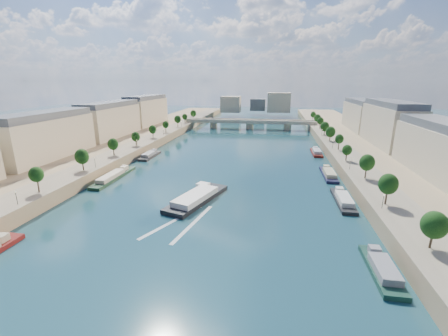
% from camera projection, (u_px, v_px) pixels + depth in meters
% --- Properties ---
extents(ground, '(700.00, 700.00, 0.00)m').
position_uv_depth(ground, '(229.00, 166.00, 147.45)').
color(ground, '#0C3336').
rests_on(ground, ground).
extents(quay_left, '(44.00, 520.00, 5.00)m').
position_uv_depth(quay_left, '(95.00, 155.00, 158.24)').
color(quay_left, '#9E8460').
rests_on(quay_left, ground).
extents(quay_right, '(44.00, 520.00, 5.00)m').
position_uv_depth(quay_right, '(386.00, 167.00, 135.27)').
color(quay_right, '#9E8460').
rests_on(quay_right, ground).
extents(pave_left, '(14.00, 520.00, 0.10)m').
position_uv_depth(pave_left, '(121.00, 151.00, 155.13)').
color(pave_left, gray).
rests_on(pave_left, quay_left).
extents(pave_right, '(14.00, 520.00, 0.10)m').
position_uv_depth(pave_right, '(352.00, 161.00, 136.94)').
color(pave_right, gray).
rests_on(pave_right, quay_right).
extents(trees_left, '(4.80, 268.80, 8.26)m').
position_uv_depth(trees_left, '(125.00, 140.00, 155.19)').
color(trees_left, '#382B1E').
rests_on(trees_left, ground).
extents(trees_right, '(4.80, 268.80, 8.26)m').
position_uv_depth(trees_right, '(344.00, 144.00, 145.21)').
color(trees_right, '#382B1E').
rests_on(trees_right, ground).
extents(lamps_left, '(0.36, 200.36, 4.28)m').
position_uv_depth(lamps_left, '(119.00, 151.00, 144.18)').
color(lamps_left, black).
rests_on(lamps_left, ground).
extents(lamps_right, '(0.36, 200.36, 4.28)m').
position_uv_depth(lamps_right, '(340.00, 152.00, 141.63)').
color(lamps_right, black).
rests_on(lamps_right, ground).
extents(buildings_left, '(16.00, 226.00, 23.20)m').
position_uv_depth(buildings_left, '(83.00, 125.00, 167.76)').
color(buildings_left, '#BEAC92').
rests_on(buildings_left, ground).
extents(buildings_right, '(16.00, 226.00, 23.20)m').
position_uv_depth(buildings_right, '(412.00, 133.00, 140.64)').
color(buildings_right, '#BEAC92').
rests_on(buildings_right, ground).
extents(skyline, '(79.00, 42.00, 22.00)m').
position_uv_depth(skyline, '(260.00, 103.00, 350.63)').
color(skyline, '#BEAC92').
rests_on(skyline, ground).
extents(bridge, '(112.00, 12.00, 8.15)m').
position_uv_depth(bridge, '(250.00, 123.00, 258.67)').
color(bridge, '#C1B79E').
rests_on(bridge, ground).
extents(tour_barge, '(17.30, 30.95, 4.04)m').
position_uv_depth(tour_barge, '(197.00, 198.00, 103.65)').
color(tour_barge, black).
rests_on(tour_barge, ground).
extents(wake, '(15.51, 25.75, 0.04)m').
position_uv_depth(wake, '(183.00, 222.00, 88.31)').
color(wake, silver).
rests_on(wake, ground).
extents(moored_barges_left, '(5.00, 157.91, 3.60)m').
position_uv_depth(moored_barges_left, '(69.00, 203.00, 99.88)').
color(moored_barges_left, '#1B1C3B').
rests_on(moored_barges_left, ground).
extents(moored_barges_right, '(5.00, 166.10, 3.60)m').
position_uv_depth(moored_barges_right, '(345.00, 204.00, 98.99)').
color(moored_barges_right, black).
rests_on(moored_barges_right, ground).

